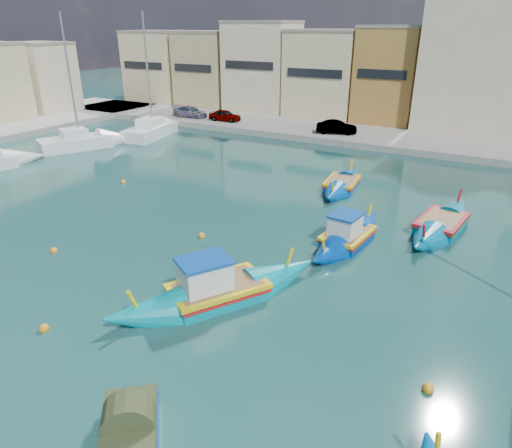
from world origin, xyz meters
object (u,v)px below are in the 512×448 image
Objects in this scene: luzzu_turquoise_cabin at (217,292)px; yacht_midnorth at (96,141)px; church_block at (483,46)px; yacht_north at (161,128)px; luzzu_blue_cabin at (347,237)px; luzzu_cyan_mid at (441,225)px; luzzu_green at (342,185)px; tender_near at (130,433)px.

yacht_midnorth is at bearing 146.59° from luzzu_turquoise_cabin.
church_block is 1.54× the size of yacht_north.
yacht_midnorth is at bearing -101.26° from yacht_north.
luzzu_blue_cabin is at bearing -94.19° from church_block.
luzzu_turquoise_cabin is 32.49m from yacht_north.
luzzu_cyan_mid is 31.62m from yacht_north.
luzzu_green is 23.62m from yacht_north.
luzzu_green is at bearing 95.60° from tender_near.
yacht_midnorth reaches higher than luzzu_turquoise_cabin.
luzzu_blue_cabin is (2.87, 7.70, -0.04)m from luzzu_turquoise_cabin.
luzzu_turquoise_cabin reaches higher than luzzu_blue_cabin.
luzzu_cyan_mid is at bearing -28.83° from luzzu_green.
luzzu_blue_cabin is at bearing -16.92° from yacht_midnorth.
yacht_midnorth is (-27.00, 8.21, 0.16)m from luzzu_blue_cabin.
luzzu_blue_cabin is at bearing -133.73° from luzzu_cyan_mid.
luzzu_turquoise_cabin is 1.05× the size of luzzu_cyan_mid.
tender_near is (-0.93, -14.69, 0.10)m from luzzu_blue_cabin.
luzzu_green is at bearing -18.68° from yacht_north.
luzzu_cyan_mid is at bearing -21.27° from yacht_north.
luzzu_blue_cabin is 5.69m from luzzu_cyan_mid.
luzzu_turquoise_cabin is at bearing -119.93° from luzzu_cyan_mid.
tender_near is 0.25× the size of yacht_north.
luzzu_cyan_mid is at bearing -7.55° from yacht_midnorth.
church_block is 32.79m from yacht_north.
church_block is 37.96m from yacht_midnorth.
church_block is 28.19m from luzzu_cyan_mid.
tender_near is at bearing -74.51° from luzzu_turquoise_cabin.
luzzu_blue_cabin is 8.61m from luzzu_green.
luzzu_blue_cabin is 14.72m from tender_near.
yacht_north reaches higher than luzzu_cyan_mid.
tender_near is at bearing -94.00° from church_block.
church_block is 2.06× the size of luzzu_turquoise_cabin.
church_block is at bearing 93.53° from luzzu_cyan_mid.
luzzu_cyan_mid is at bearing 60.07° from luzzu_turquoise_cabin.
church_block is 25.03m from luzzu_green.
yacht_midnorth is at bearing -142.03° from church_block.
luzzu_turquoise_cabin is at bearing 105.49° from tender_near.
luzzu_turquoise_cabin is (-5.14, -38.75, -8.04)m from church_block.
yacht_north is at bearing 148.60° from luzzu_blue_cabin.
luzzu_cyan_mid is at bearing -86.47° from church_block.
luzzu_cyan_mid is at bearing 46.27° from luzzu_blue_cabin.
yacht_north reaches higher than luzzu_turquoise_cabin.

